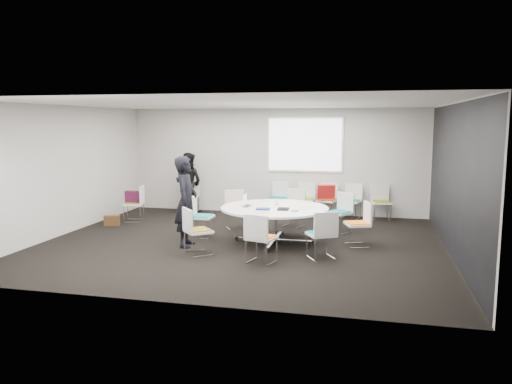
% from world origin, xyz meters
% --- Properties ---
extents(room_shell, '(8.08, 7.08, 2.88)m').
position_xyz_m(room_shell, '(0.09, 0.00, 1.40)').
color(room_shell, black).
rests_on(room_shell, ground).
extents(conference_table, '(2.18, 2.18, 0.73)m').
position_xyz_m(conference_table, '(0.64, 0.20, 0.54)').
color(conference_table, silver).
rests_on(conference_table, ground).
extents(projection_screen, '(1.90, 0.03, 1.35)m').
position_xyz_m(projection_screen, '(0.80, 3.46, 1.85)').
color(projection_screen, white).
rests_on(projection_screen, room_shell).
extents(chair_ring_a, '(0.57, 0.58, 0.88)m').
position_xyz_m(chair_ring_a, '(2.30, 0.27, 0.28)').
color(chair_ring_a, silver).
rests_on(chair_ring_a, ground).
extents(chair_ring_b, '(0.64, 0.63, 0.88)m').
position_xyz_m(chair_ring_b, '(1.86, 1.46, 0.28)').
color(chair_ring_b, silver).
rests_on(chair_ring_b, ground).
extents(chair_ring_c, '(0.58, 0.57, 0.88)m').
position_xyz_m(chair_ring_c, '(0.75, 1.80, 0.28)').
color(chair_ring_c, silver).
rests_on(chair_ring_c, ground).
extents(chair_ring_d, '(0.63, 0.62, 0.88)m').
position_xyz_m(chair_ring_d, '(-0.47, 1.31, 0.28)').
color(chair_ring_d, silver).
rests_on(chair_ring_d, ground).
extents(chair_ring_e, '(0.45, 0.46, 0.88)m').
position_xyz_m(chair_ring_e, '(-0.97, 0.30, 0.28)').
color(chair_ring_e, silver).
rests_on(chair_ring_e, ground).
extents(chair_ring_f, '(0.64, 0.64, 0.88)m').
position_xyz_m(chair_ring_f, '(-0.57, -1.04, 0.28)').
color(chair_ring_f, silver).
rests_on(chair_ring_f, ground).
extents(chair_ring_g, '(0.56, 0.55, 0.88)m').
position_xyz_m(chair_ring_g, '(0.69, -1.33, 0.28)').
color(chair_ring_g, silver).
rests_on(chair_ring_g, ground).
extents(chair_ring_h, '(0.62, 0.62, 0.88)m').
position_xyz_m(chair_ring_h, '(1.69, -0.80, 0.28)').
color(chair_ring_h, silver).
rests_on(chair_ring_h, ground).
extents(chair_back_a, '(0.55, 0.54, 0.88)m').
position_xyz_m(chair_back_a, '(0.14, 3.13, 0.28)').
color(chair_back_a, silver).
rests_on(chair_back_a, ground).
extents(chair_back_b, '(0.48, 0.47, 0.88)m').
position_xyz_m(chair_back_b, '(0.87, 3.17, 0.28)').
color(chair_back_b, silver).
rests_on(chair_back_b, ground).
extents(chair_back_c, '(0.56, 0.55, 0.88)m').
position_xyz_m(chair_back_c, '(1.43, 3.16, 0.28)').
color(chair_back_c, silver).
rests_on(chair_back_c, ground).
extents(chair_back_d, '(0.57, 0.56, 0.88)m').
position_xyz_m(chair_back_d, '(2.04, 3.17, 0.28)').
color(chair_back_d, silver).
rests_on(chair_back_d, ground).
extents(chair_back_e, '(0.54, 0.53, 0.88)m').
position_xyz_m(chair_back_e, '(2.79, 3.15, 0.28)').
color(chair_back_e, silver).
rests_on(chair_back_e, ground).
extents(chair_spare_left, '(0.55, 0.56, 0.88)m').
position_xyz_m(chair_spare_left, '(-3.15, 1.55, 0.28)').
color(chair_spare_left, silver).
rests_on(chair_spare_left, ground).
extents(chair_person_back, '(0.55, 0.54, 0.88)m').
position_xyz_m(chair_person_back, '(-2.29, 3.17, 0.28)').
color(chair_person_back, silver).
rests_on(chair_person_back, ground).
extents(person_main, '(0.51, 0.70, 1.79)m').
position_xyz_m(person_main, '(-1.01, -0.48, 0.89)').
color(person_main, black).
rests_on(person_main, ground).
extents(person_back, '(0.90, 0.76, 1.63)m').
position_xyz_m(person_back, '(-2.29, 3.00, 0.81)').
color(person_back, black).
rests_on(person_back, ground).
extents(laptop, '(0.22, 0.31, 0.02)m').
position_xyz_m(laptop, '(0.09, 0.17, 0.74)').
color(laptop, '#333338').
rests_on(laptop, conference_table).
extents(laptop_lid, '(0.04, 0.30, 0.22)m').
position_xyz_m(laptop_lid, '(0.01, 0.21, 0.86)').
color(laptop_lid, silver).
rests_on(laptop_lid, conference_table).
extents(notebook_black, '(0.24, 0.32, 0.02)m').
position_xyz_m(notebook_black, '(0.85, -0.02, 0.74)').
color(notebook_black, black).
rests_on(notebook_black, conference_table).
extents(tablet_folio, '(0.27, 0.21, 0.03)m').
position_xyz_m(tablet_folio, '(0.46, -0.12, 0.74)').
color(tablet_folio, navy).
rests_on(tablet_folio, conference_table).
extents(papers_right, '(0.33, 0.25, 0.00)m').
position_xyz_m(papers_right, '(1.22, 0.53, 0.73)').
color(papers_right, white).
rests_on(papers_right, conference_table).
extents(papers_front, '(0.34, 0.27, 0.00)m').
position_xyz_m(papers_front, '(1.23, 0.13, 0.73)').
color(papers_front, silver).
rests_on(papers_front, conference_table).
extents(cup, '(0.08, 0.08, 0.09)m').
position_xyz_m(cup, '(0.63, 0.44, 0.78)').
color(cup, white).
rests_on(cup, conference_table).
extents(phone, '(0.16, 0.11, 0.01)m').
position_xyz_m(phone, '(1.11, -0.16, 0.73)').
color(phone, black).
rests_on(phone, conference_table).
extents(maroon_bag, '(0.41, 0.16, 0.28)m').
position_xyz_m(maroon_bag, '(-3.17, 1.55, 0.62)').
color(maroon_bag, '#4A1332').
rests_on(maroon_bag, chair_spare_left).
extents(brown_bag, '(0.39, 0.28, 0.24)m').
position_xyz_m(brown_bag, '(-3.45, 0.97, 0.12)').
color(brown_bag, '#4A2F17').
rests_on(brown_bag, ground).
extents(red_jacket, '(0.47, 0.28, 0.36)m').
position_xyz_m(red_jacket, '(1.43, 2.93, 0.70)').
color(red_jacket, '#B11715').
rests_on(red_jacket, chair_back_c).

